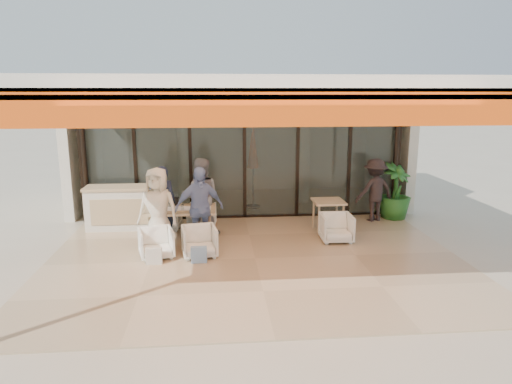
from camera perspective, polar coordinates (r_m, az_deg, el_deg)
The scene contains 21 objects.
ground at distance 8.98m, azimuth -0.12°, elevation -8.44°, with size 70.00×70.00×0.00m, color #C6B293.
terrace_floor at distance 8.98m, azimuth -0.12°, elevation -8.41°, with size 8.00×6.00×0.01m, color tan.
terrace_structure at distance 8.13m, azimuth 0.04°, elevation 12.78°, with size 8.00×6.00×3.40m.
glass_storefront at distance 11.49m, azimuth -1.45°, elevation 4.44°, with size 8.08×0.10×3.20m.
interior_block at distance 13.73m, azimuth -2.08°, elevation 8.39°, with size 9.05×3.62×3.52m.
host_counter at distance 11.18m, azimuth -15.92°, elevation -1.85°, with size 1.85×0.65×1.04m.
dining_table at distance 9.95m, azimuth -9.46°, elevation -2.38°, with size 1.50×0.90×0.93m.
chair_far_left at distance 10.98m, azimuth -11.19°, elevation -2.87°, with size 0.67×0.63×0.69m, color white.
chair_far_right at distance 10.92m, azimuth -6.80°, elevation -2.89°, with size 0.64×0.60×0.66m, color white.
chair_near_left at distance 9.18m, azimuth -12.38°, elevation -6.11°, with size 0.64×0.60×0.65m, color white.
chair_near_right at distance 9.10m, azimuth -7.10°, elevation -5.98°, with size 0.66×0.62×0.68m, color white.
diner_navy at distance 10.38m, azimuth -11.57°, elevation -1.14°, with size 0.59×0.39×1.61m, color #192137.
diner_grey at distance 10.30m, azimuth -6.95°, elevation -0.65°, with size 0.86×0.67×1.77m, color slate.
diner_cream at distance 9.50m, azimuth -12.16°, elevation -2.11°, with size 0.84×0.55×1.72m, color beige.
diner_periwinkle at distance 9.44m, azimuth -7.09°, elevation -2.01°, with size 1.01×0.42×1.72m, color #7083BA.
tote_bag_cream at distance 8.85m, azimuth -12.64°, elevation -7.90°, with size 0.30×0.10×0.34m, color silver.
tote_bag_blue at distance 8.78m, azimuth -7.15°, elevation -7.85°, with size 0.30×0.10×0.34m, color #99BFD8.
side_table at distance 10.68m, azimuth 9.04°, elevation -1.60°, with size 0.70×0.70×0.74m.
side_chair at distance 10.06m, azimuth 10.02°, elevation -4.27°, with size 0.66×0.62×0.68m, color white.
standing_woman at distance 11.72m, azimuth 14.60°, elevation 0.21°, with size 1.03×0.59×1.59m, color black.
potted_palm at distance 12.10m, azimuth 16.97°, elevation 0.07°, with size 0.81×0.81×1.44m, color #1E5919.
Camera 1 is at (-0.74, -8.36, 3.21)m, focal length 32.00 mm.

